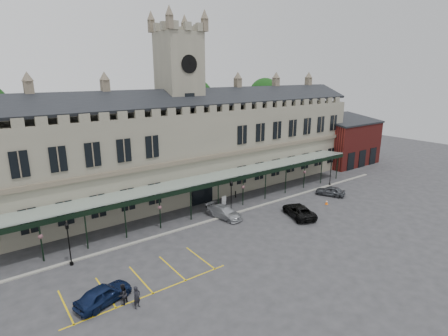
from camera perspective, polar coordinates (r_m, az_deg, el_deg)
ground at (r=39.23m, az=5.31°, el=-10.37°), size 140.00×140.00×0.00m
station_building at (r=49.46m, az=-6.86°, el=2.96°), size 60.00×10.36×17.30m
clock_tower at (r=48.56m, az=-7.16°, el=10.65°), size 5.60×5.60×24.80m
canopy at (r=43.69m, az=-1.15°, el=-4.15°), size 50.00×4.10×4.30m
brick_annex at (r=70.98m, az=19.09°, el=4.08°), size 12.40×8.36×9.23m
kerb at (r=43.06m, az=0.40°, el=-7.79°), size 60.00×0.40×0.12m
parking_markings at (r=31.48m, az=-13.06°, el=-17.71°), size 16.00×6.00×0.01m
tree_behind_mid at (r=60.38m, az=-4.74°, el=11.33°), size 6.00×6.00×16.00m
tree_behind_right at (r=70.15m, az=6.66°, el=11.82°), size 6.00×6.00×16.00m
lamp_post_left at (r=34.76m, az=-24.05°, el=-10.66°), size 0.40×0.40×4.24m
lamp_post_mid at (r=42.62m, az=1.19°, el=-4.35°), size 0.42×0.42×4.41m
lamp_post_right at (r=56.12m, az=17.04°, el=-0.22°), size 0.41×0.41×4.35m
traffic_cone at (r=48.60m, az=16.41°, el=-5.38°), size 0.39×0.39×0.62m
sign_board at (r=46.38m, az=-0.01°, el=-5.34°), size 0.72×0.08×1.22m
bollard_left at (r=45.40m, az=-2.93°, el=-6.03°), size 0.16×0.16×0.89m
bollard_right at (r=49.11m, az=1.90°, el=-4.31°), size 0.17×0.17×0.94m
car_left_a at (r=29.54m, az=-19.09°, el=-18.90°), size 4.72×2.98×1.50m
car_taxi at (r=42.39m, az=0.02°, el=-7.22°), size 2.90×5.20×1.43m
car_van at (r=43.66m, az=12.10°, el=-6.85°), size 4.11×5.81×1.47m
car_right_a at (r=52.02m, az=16.97°, el=-3.61°), size 3.20×4.35×1.38m
person_a at (r=28.30m, az=-14.05°, el=-19.78°), size 0.77×0.65×1.78m
person_b at (r=28.96m, az=-16.21°, el=-19.19°), size 1.02×0.96×1.67m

